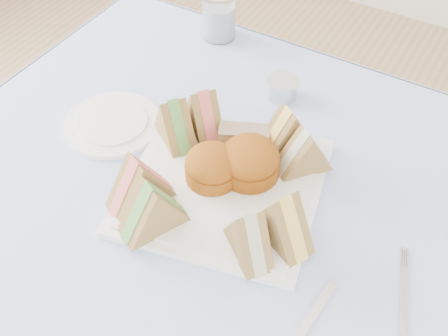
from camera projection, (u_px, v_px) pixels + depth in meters
The scene contains 19 objects.
table at pixel (200, 327), 1.17m from camera, with size 0.90×0.90×0.74m, color brown.
tablecloth at pixel (193, 216), 0.90m from camera, with size 1.02×1.02×0.01m, color #B9D1FD.
serving_plate at pixel (224, 186), 0.93m from camera, with size 0.31×0.31×0.01m, color white.
sandwich_fl_a at pixel (139, 181), 0.87m from camera, with size 0.11×0.05×0.09m, color olive, non-canonical shape.
sandwich_fl_b at pixel (152, 206), 0.83m from camera, with size 0.11×0.05×0.09m, color olive, non-canonical shape.
sandwich_fr_a at pixel (282, 217), 0.82m from camera, with size 0.11×0.05×0.09m, color olive, non-canonical shape.
sandwich_fr_b at pixel (249, 233), 0.80m from camera, with size 0.10×0.04×0.09m, color olive, non-canonical shape.
sandwich_bl_a at pixel (174, 120), 0.97m from camera, with size 0.10×0.05×0.09m, color olive, non-canonical shape.
sandwich_bl_b at pixel (204, 111), 0.98m from camera, with size 0.10×0.05×0.09m, color olive, non-canonical shape.
sandwich_br_a at pixel (304, 150), 0.92m from camera, with size 0.10×0.04×0.08m, color olive, non-canonical shape.
sandwich_br_b at pixel (287, 129), 0.95m from camera, with size 0.10×0.05×0.09m, color olive, non-canonical shape.
scone_left at pixel (212, 166), 0.91m from camera, with size 0.09×0.09×0.06m, color #9A4F11.
scone_right at pixel (250, 160), 0.92m from camera, with size 0.10×0.10×0.07m, color #9A4F11.
pastry_slice at pixel (244, 138), 0.97m from camera, with size 0.09×0.03×0.04m, color #DBC981.
side_plate at pixel (113, 124), 1.04m from camera, with size 0.18×0.18×0.01m, color white.
water_glass at pixel (219, 15), 1.20m from camera, with size 0.07×0.07×0.11m, color white.
tea_strainer at pixel (283, 89), 1.08m from camera, with size 0.06×0.06×0.04m, color silver.
knife at pixel (303, 329), 0.76m from camera, with size 0.01×0.18×0.00m, color silver.
fork at pixel (402, 327), 0.76m from camera, with size 0.01×0.20×0.00m, color silver.
Camera 1 is at (0.33, -0.45, 1.45)m, focal length 45.00 mm.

